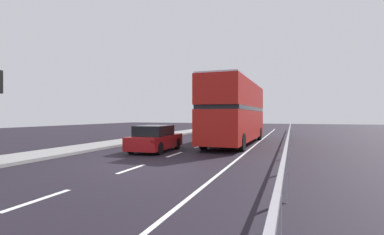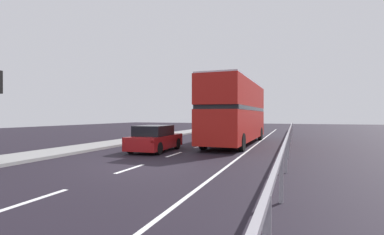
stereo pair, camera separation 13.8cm
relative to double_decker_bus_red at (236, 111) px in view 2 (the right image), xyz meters
The scene contains 7 objects.
ground_plane 9.84m from the double_decker_bus_red, 101.63° to the right, with size 74.08×120.00×0.10m, color black.
near_sidewalk_kerb 12.40m from the double_decker_bus_red, 129.88° to the right, with size 2.42×80.00×0.14m, color gray.
lane_paint_markings 2.52m from the double_decker_bus_red, 84.09° to the right, with size 3.40×46.00×0.01m.
bridge_side_railing 3.77m from the double_decker_bus_red, ahead, with size 0.10×42.00×1.15m.
double_decker_bus_red is the anchor object (origin of this frame).
hatchback_car_near 6.55m from the double_decker_bus_red, 123.21° to the right, with size 1.91×4.07×1.42m.
sedan_car_ahead 10.22m from the double_decker_bus_red, 114.33° to the left, with size 2.00×4.46×1.41m.
Camera 2 is at (5.71, -9.91, 1.97)m, focal length 26.47 mm.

